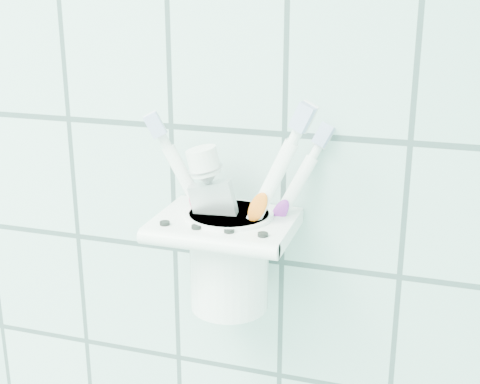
% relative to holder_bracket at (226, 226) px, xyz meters
% --- Properties ---
extents(holder_bracket, '(0.12, 0.10, 0.04)m').
position_rel_holder_bracket_xyz_m(holder_bracket, '(0.00, 0.00, 0.00)').
color(holder_bracket, white).
rests_on(holder_bracket, wall_back).
extents(cup, '(0.08, 0.08, 0.09)m').
position_rel_holder_bracket_xyz_m(cup, '(0.00, 0.00, -0.03)').
color(cup, white).
rests_on(cup, holder_bracket).
extents(toothbrush_pink, '(0.09, 0.03, 0.19)m').
position_rel_holder_bracket_xyz_m(toothbrush_pink, '(0.02, 0.02, 0.02)').
color(toothbrush_pink, white).
rests_on(toothbrush_pink, cup).
extents(toothbrush_blue, '(0.07, 0.06, 0.18)m').
position_rel_holder_bracket_xyz_m(toothbrush_blue, '(0.01, -0.00, 0.02)').
color(toothbrush_blue, white).
rests_on(toothbrush_blue, cup).
extents(toothbrush_orange, '(0.08, 0.02, 0.21)m').
position_rel_holder_bracket_xyz_m(toothbrush_orange, '(-0.01, -0.01, 0.03)').
color(toothbrush_orange, white).
rests_on(toothbrush_orange, cup).
extents(toothpaste_tube, '(0.06, 0.04, 0.16)m').
position_rel_holder_bracket_xyz_m(toothpaste_tube, '(0.01, 0.01, 0.01)').
color(toothpaste_tube, silver).
rests_on(toothpaste_tube, cup).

